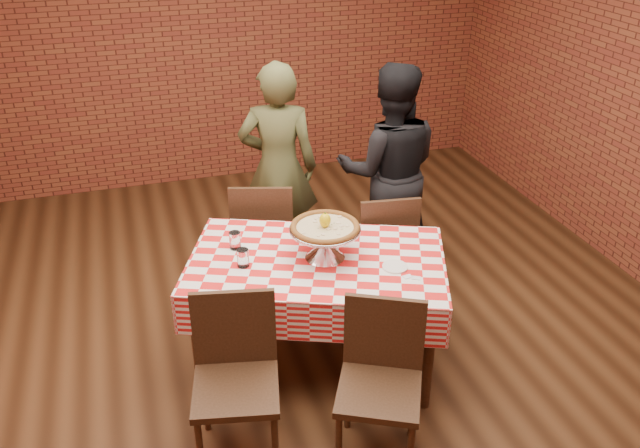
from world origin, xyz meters
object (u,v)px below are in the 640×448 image
Objects in this scene: condiment_caddy at (325,225)px; chair_near_left at (236,387)px; pizza_stand at (325,243)px; chair_near_right at (379,392)px; chair_far_left at (265,233)px; diner_olive at (278,168)px; chair_far_right at (381,245)px; table at (317,311)px; water_glass_right at (235,240)px; diner_black at (389,171)px; pizza at (325,228)px; water_glass_left at (243,258)px.

condiment_caddy is 0.15× the size of chair_near_left.
pizza_stand is 0.27m from condiment_caddy.
chair_far_left is (-0.19, 1.79, 0.01)m from chair_near_right.
chair_near_right is 0.55× the size of diner_olive.
chair_near_right is at bearing -6.84° from chair_near_left.
pizza_stand is at bearing 49.32° from chair_far_right.
pizza_stand is at bearing 9.28° from table.
chair_near_right reaches higher than table.
water_glass_right is at bearing 152.42° from pizza_stand.
chair_near_right is (0.70, -0.24, -0.01)m from chair_near_left.
pizza_stand reaches higher than condiment_caddy.
chair_near_left is (-0.63, -0.62, 0.08)m from table.
diner_black reaches higher than chair_far_left.
chair_far_right is (0.59, 0.53, -0.41)m from pizza_stand.
water_glass_right is at bearing -134.04° from condiment_caddy.
pizza is 3.72× the size of water_glass_right.
table is 13.64× the size of water_glass_right.
pizza_stand reaches higher than water_glass_right.
chair_far_left reaches higher than water_glass_right.
chair_far_left is at bearing 75.86° from diner_olive.
pizza reaches higher than water_glass_right.
chair_near_right is at bearing 112.61° from chair_far_left.
chair_far_left reaches higher than chair_near_right.
pizza_stand is at bearing -4.83° from water_glass_left.
pizza is 0.46× the size of chair_far_right.
table is 1.36m from diner_black.
diner_black reaches higher than diner_olive.
water_glass_right is 1.47m from diner_black.
condiment_caddy is 1.23m from chair_near_left.
pizza_stand is 0.96m from chair_near_right.
table is 0.54m from condiment_caddy.
condiment_caddy is at bearing 35.63° from chair_far_right.
chair_far_left is 1.03× the size of chair_far_right.
water_glass_right is at bearing 91.53° from water_glass_left.
water_glass_left reaches higher than table.
table is 0.87m from chair_near_right.
chair_near_left is 1.72m from chair_far_right.
table is at bearing -170.72° from pizza.
condiment_caddy is 0.08× the size of diner_olive.
chair_far_left is (0.51, 1.56, -0.00)m from chair_near_left.
water_glass_left is 0.07× the size of diner_olive.
chair_far_right is at bearing 169.41° from chair_far_left.
table is 3.67× the size of pizza.
chair_near_left is (-0.76, -0.89, -0.37)m from condiment_caddy.
pizza is 2.97× the size of condiment_caddy.
diner_olive reaches higher than chair_far_left.
water_glass_left is 0.80× the size of condiment_caddy.
water_glass_right is 0.12× the size of chair_near_right.
diner_black reaches higher than condiment_caddy.
chair_near_right is (-0.06, -1.13, -0.38)m from condiment_caddy.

